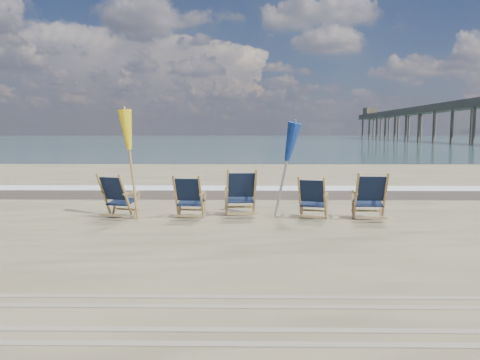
{
  "coord_description": "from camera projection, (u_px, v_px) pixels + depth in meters",
  "views": [
    {
      "loc": [
        0.14,
        -7.38,
        1.89
      ],
      "look_at": [
        0.0,
        2.2,
        0.9
      ],
      "focal_mm": 35.0,
      "sensor_mm": 36.0,
      "label": 1
    }
  ],
  "objects": [
    {
      "name": "surf_foam",
      "position": [
        243.0,
        188.0,
        15.79
      ],
      "size": [
        200.0,
        1.4,
        0.01
      ],
      "primitive_type": "cube",
      "color": "silver",
      "rests_on": "ground"
    },
    {
      "name": "beach_chair_4",
      "position": [
        385.0,
        197.0,
        9.78
      ],
      "size": [
        0.73,
        0.81,
        1.06
      ],
      "primitive_type": null,
      "rotation": [
        0.0,
        0.0,
        3.07
      ],
      "color": "#111B33",
      "rests_on": "ground"
    },
    {
      "name": "wet_sand_strip",
      "position": [
        242.0,
        194.0,
        14.3
      ],
      "size": [
        200.0,
        2.6,
        0.0
      ],
      "primitive_type": "cube",
      "color": "#42362A",
      "rests_on": "ground"
    },
    {
      "name": "beach_chair_2",
      "position": [
        255.0,
        193.0,
        10.32
      ],
      "size": [
        0.78,
        0.86,
        1.1
      ],
      "primitive_type": null,
      "rotation": [
        0.0,
        0.0,
        3.25
      ],
      "color": "#111B33",
      "rests_on": "ground"
    },
    {
      "name": "beach_chair_1",
      "position": [
        201.0,
        197.0,
        10.0
      ],
      "size": [
        0.7,
        0.77,
        0.99
      ],
      "primitive_type": null,
      "rotation": [
        0.0,
        0.0,
        3.04
      ],
      "color": "#111B33",
      "rests_on": "ground"
    },
    {
      "name": "umbrella_blue",
      "position": [
        284.0,
        145.0,
        10.32
      ],
      "size": [
        0.3,
        0.3,
        2.12
      ],
      "color": "#A5A5AD",
      "rests_on": "ground"
    },
    {
      "name": "umbrella_yellow",
      "position": [
        131.0,
        136.0,
        9.93
      ],
      "size": [
        0.3,
        0.3,
        2.34
      ],
      "color": "#A48149",
      "rests_on": "ground"
    },
    {
      "name": "fishing_pier",
      "position": [
        467.0,
        116.0,
        80.11
      ],
      "size": [
        4.4,
        140.0,
        9.3
      ],
      "primitive_type": null,
      "color": "brown",
      "rests_on": "ground"
    },
    {
      "name": "beach_chair_0",
      "position": [
        125.0,
        197.0,
        9.98
      ],
      "size": [
        0.87,
        0.91,
        1.02
      ],
      "primitive_type": null,
      "rotation": [
        0.0,
        0.0,
        2.78
      ],
      "color": "#111B33",
      "rests_on": "ground"
    },
    {
      "name": "ocean",
      "position": [
        246.0,
        139.0,
        134.85
      ],
      "size": [
        400.0,
        400.0,
        0.0
      ],
      "primitive_type": "plane",
      "color": "#345156",
      "rests_on": "ground"
    },
    {
      "name": "tire_tracks",
      "position": [
        233.0,
        318.0,
        4.75
      ],
      "size": [
        80.0,
        1.3,
        0.01
      ],
      "primitive_type": null,
      "color": "gray",
      "rests_on": "ground"
    },
    {
      "name": "beach_chair_3",
      "position": [
        325.0,
        199.0,
        9.91
      ],
      "size": [
        0.78,
        0.83,
        0.96
      ],
      "primitive_type": null,
      "rotation": [
        0.0,
        0.0,
        2.86
      ],
      "color": "#111B33",
      "rests_on": "ground"
    }
  ]
}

